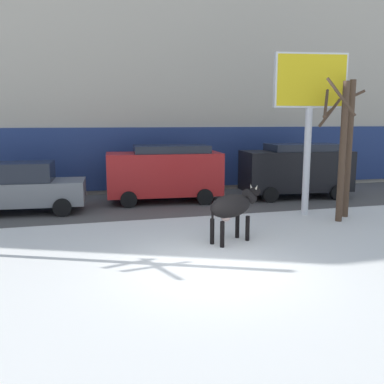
{
  "coord_description": "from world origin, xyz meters",
  "views": [
    {
      "loc": [
        -2.83,
        -8.78,
        3.32
      ],
      "look_at": [
        0.55,
        3.79,
        1.1
      ],
      "focal_mm": 39.44,
      "sensor_mm": 36.0,
      "label": 1
    }
  ],
  "objects_px": {
    "cow_black": "(232,207)",
    "bare_tree_far_back": "(341,145)",
    "car_grey_sedan": "(25,188)",
    "car_red_van": "(165,172)",
    "car_black_van": "(296,169)",
    "billboard": "(310,91)",
    "pedestrian_by_cars": "(122,173)",
    "bare_tree_right_lot": "(348,145)",
    "pedestrian_far_left": "(221,170)"
  },
  "relations": [
    {
      "from": "cow_black",
      "to": "billboard",
      "type": "height_order",
      "value": "billboard"
    },
    {
      "from": "car_grey_sedan",
      "to": "pedestrian_by_cars",
      "type": "relative_size",
      "value": 2.49
    },
    {
      "from": "billboard",
      "to": "pedestrian_by_cars",
      "type": "distance_m",
      "value": 9.41
    },
    {
      "from": "billboard",
      "to": "bare_tree_far_back",
      "type": "bearing_deg",
      "value": -66.49
    },
    {
      "from": "car_red_van",
      "to": "pedestrian_far_left",
      "type": "height_order",
      "value": "car_red_van"
    },
    {
      "from": "bare_tree_right_lot",
      "to": "car_red_van",
      "type": "bearing_deg",
      "value": 142.49
    },
    {
      "from": "pedestrian_far_left",
      "to": "bare_tree_far_back",
      "type": "distance_m",
      "value": 8.04
    },
    {
      "from": "bare_tree_far_back",
      "to": "car_red_van",
      "type": "bearing_deg",
      "value": 135.35
    },
    {
      "from": "billboard",
      "to": "car_grey_sedan",
      "type": "relative_size",
      "value": 1.29
    },
    {
      "from": "car_red_van",
      "to": "bare_tree_far_back",
      "type": "height_order",
      "value": "bare_tree_far_back"
    },
    {
      "from": "pedestrian_by_cars",
      "to": "car_grey_sedan",
      "type": "bearing_deg",
      "value": -136.17
    },
    {
      "from": "car_red_van",
      "to": "car_grey_sedan",
      "type": "bearing_deg",
      "value": -171.84
    },
    {
      "from": "billboard",
      "to": "pedestrian_by_cars",
      "type": "xyz_separation_m",
      "value": [
        -5.79,
        6.57,
        -3.43
      ]
    },
    {
      "from": "cow_black",
      "to": "pedestrian_by_cars",
      "type": "relative_size",
      "value": 1.09
    },
    {
      "from": "cow_black",
      "to": "pedestrian_by_cars",
      "type": "bearing_deg",
      "value": 102.77
    },
    {
      "from": "car_grey_sedan",
      "to": "car_red_van",
      "type": "xyz_separation_m",
      "value": [
        5.3,
        0.76,
        0.33
      ]
    },
    {
      "from": "cow_black",
      "to": "bare_tree_far_back",
      "type": "xyz_separation_m",
      "value": [
        4.23,
        1.39,
        1.53
      ]
    },
    {
      "from": "car_black_van",
      "to": "car_red_van",
      "type": "bearing_deg",
      "value": 175.52
    },
    {
      "from": "billboard",
      "to": "bare_tree_right_lot",
      "type": "xyz_separation_m",
      "value": [
        1.18,
        -0.62,
        -1.83
      ]
    },
    {
      "from": "cow_black",
      "to": "car_grey_sedan",
      "type": "relative_size",
      "value": 0.44
    },
    {
      "from": "car_red_van",
      "to": "pedestrian_by_cars",
      "type": "height_order",
      "value": "car_red_van"
    },
    {
      "from": "car_grey_sedan",
      "to": "pedestrian_by_cars",
      "type": "height_order",
      "value": "car_grey_sedan"
    },
    {
      "from": "car_grey_sedan",
      "to": "car_red_van",
      "type": "bearing_deg",
      "value": 8.16
    },
    {
      "from": "car_black_van",
      "to": "bare_tree_far_back",
      "type": "relative_size",
      "value": 1.02
    },
    {
      "from": "billboard",
      "to": "car_grey_sedan",
      "type": "xyz_separation_m",
      "value": [
        -9.65,
        2.87,
        -3.41
      ]
    },
    {
      "from": "car_red_van",
      "to": "bare_tree_right_lot",
      "type": "height_order",
      "value": "bare_tree_right_lot"
    },
    {
      "from": "billboard",
      "to": "pedestrian_by_cars",
      "type": "bearing_deg",
      "value": 131.39
    },
    {
      "from": "cow_black",
      "to": "billboard",
      "type": "bearing_deg",
      "value": 34.61
    },
    {
      "from": "car_red_van",
      "to": "pedestrian_far_left",
      "type": "relative_size",
      "value": 2.73
    },
    {
      "from": "cow_black",
      "to": "car_grey_sedan",
      "type": "xyz_separation_m",
      "value": [
        -5.93,
        5.44,
        -0.09
      ]
    },
    {
      "from": "car_red_van",
      "to": "pedestrian_far_left",
      "type": "bearing_deg",
      "value": 40.36
    },
    {
      "from": "pedestrian_by_cars",
      "to": "pedestrian_far_left",
      "type": "bearing_deg",
      "value": 0.0
    },
    {
      "from": "car_red_van",
      "to": "car_black_van",
      "type": "xyz_separation_m",
      "value": [
        5.71,
        -0.45,
        0.0
      ]
    },
    {
      "from": "car_grey_sedan",
      "to": "bare_tree_right_lot",
      "type": "height_order",
      "value": "bare_tree_right_lot"
    },
    {
      "from": "pedestrian_by_cars",
      "to": "car_red_van",
      "type": "bearing_deg",
      "value": -63.92
    },
    {
      "from": "cow_black",
      "to": "bare_tree_right_lot",
      "type": "distance_m",
      "value": 5.48
    },
    {
      "from": "billboard",
      "to": "pedestrian_far_left",
      "type": "distance_m",
      "value": 7.47
    },
    {
      "from": "car_grey_sedan",
      "to": "billboard",
      "type": "bearing_deg",
      "value": -16.56
    },
    {
      "from": "bare_tree_far_back",
      "to": "cow_black",
      "type": "bearing_deg",
      "value": -161.79
    },
    {
      "from": "car_red_van",
      "to": "pedestrian_far_left",
      "type": "xyz_separation_m",
      "value": [
        3.46,
        2.94,
        -0.36
      ]
    },
    {
      "from": "cow_black",
      "to": "car_grey_sedan",
      "type": "bearing_deg",
      "value": 137.48
    },
    {
      "from": "billboard",
      "to": "car_grey_sedan",
      "type": "bearing_deg",
      "value": 163.44
    },
    {
      "from": "billboard",
      "to": "pedestrian_far_left",
      "type": "relative_size",
      "value": 3.21
    },
    {
      "from": "car_black_van",
      "to": "bare_tree_far_back",
      "type": "bearing_deg",
      "value": -101.0
    },
    {
      "from": "car_red_van",
      "to": "cow_black",
      "type": "bearing_deg",
      "value": -84.19
    },
    {
      "from": "billboard",
      "to": "car_red_van",
      "type": "bearing_deg",
      "value": 140.17
    },
    {
      "from": "car_red_van",
      "to": "car_black_van",
      "type": "distance_m",
      "value": 5.73
    },
    {
      "from": "billboard",
      "to": "pedestrian_far_left",
      "type": "bearing_deg",
      "value": 97.69
    },
    {
      "from": "bare_tree_far_back",
      "to": "car_black_van",
      "type": "bearing_deg",
      "value": 79.0
    },
    {
      "from": "pedestrian_by_cars",
      "to": "bare_tree_right_lot",
      "type": "distance_m",
      "value": 10.14
    }
  ]
}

